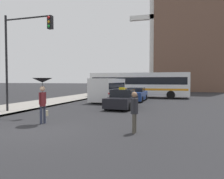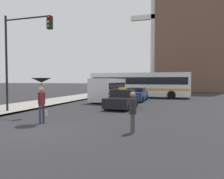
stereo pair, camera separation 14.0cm
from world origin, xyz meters
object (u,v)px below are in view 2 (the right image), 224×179
Objects in this scene: taxi at (122,100)px; pedestrian_with_umbrella at (42,88)px; city_bus at (139,84)px; sedan_red at (136,95)px; traffic_light at (22,45)px; ambulance_van at (108,89)px; pedestrian_man at (133,109)px; monument_cross at (153,33)px.

taxi is 7.47m from pedestrian_with_umbrella.
city_bus is 5.40× the size of pedestrian_with_umbrella.
pedestrian_with_umbrella reaches higher than sedan_red.
traffic_light reaches higher than taxi.
ambulance_van reaches higher than taxi.
city_bus reaches higher than pedestrian_man.
city_bus is at bearing -88.90° from monument_cross.
traffic_light is at bearing 65.65° from pedestrian_with_umbrella.
traffic_light reaches higher than pedestrian_man.
sedan_red is 1.95× the size of pedestrian_with_umbrella.
monument_cross is (1.22, 35.03, 9.85)m from pedestrian_with_umbrella.
pedestrian_with_umbrella is 4.78m from traffic_light.
city_bus reaches higher than sedan_red.
pedestrian_man is 9.08m from traffic_light.
city_bus is 7.27× the size of pedestrian_man.
pedestrian_man is at bearing -171.91° from city_bus.
city_bus is 18.91m from pedestrian_man.
city_bus is (1.94, 6.47, 0.43)m from ambulance_van.
monument_cross is (4.37, 32.55, 7.24)m from traffic_light.
taxi is 7.98m from pedestrian_man.
pedestrian_man is 0.26× the size of traffic_light.
pedestrian_with_umbrella is at bearing 173.56° from city_bus.
monument_cross is (-0.92, 21.75, 10.98)m from sedan_red.
city_bus is (-0.70, 11.05, 1.06)m from taxi.
traffic_light is (-5.29, -10.80, 3.74)m from sedan_red.
ambulance_van reaches higher than sedan_red.
ambulance_van reaches higher than pedestrian_with_umbrella.
pedestrian_with_umbrella is 4.81m from pedestrian_man.
monument_cross is at bearing -171.22° from pedestrian_man.
taxi is 0.34× the size of city_bus.
traffic_light is (-5.39, -4.56, 3.73)m from taxi.
ambulance_van is 0.45× the size of city_bus.
ambulance_van is at bearing 73.23° from traffic_light.
pedestrian_man is at bearing -21.07° from traffic_light.
pedestrian_man is at bearing -82.85° from pedestrian_with_umbrella.
traffic_light reaches higher than city_bus.
ambulance_van is 0.27× the size of monument_cross.
monument_cross is at bearing -91.48° from ambulance_van.
pedestrian_man is at bearing 100.51° from sedan_red.
taxi is 1.81× the size of pedestrian_with_umbrella.
taxi is at bearing -177.93° from city_bus.
traffic_light is 33.63m from monument_cross.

